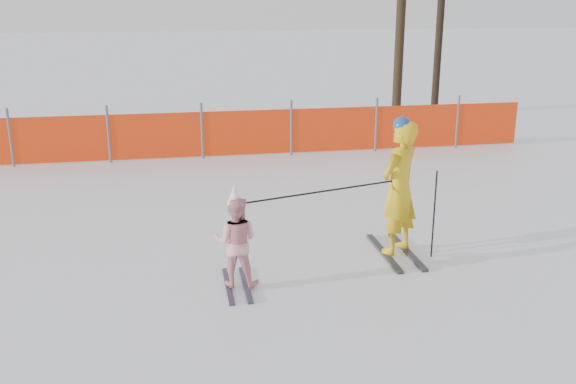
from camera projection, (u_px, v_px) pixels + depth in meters
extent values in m
plane|color=white|center=(295.00, 277.00, 8.30)|extent=(120.00, 120.00, 0.00)
cube|color=black|center=(384.00, 253.00, 9.02)|extent=(0.09, 1.38, 0.04)
cube|color=black|center=(407.00, 251.00, 9.08)|extent=(0.09, 1.38, 0.04)
imported|color=yellow|center=(399.00, 188.00, 8.77)|extent=(0.81, 0.77, 1.86)
sphere|color=navy|center=(402.00, 126.00, 8.51)|extent=(0.24, 0.24, 0.24)
cube|color=black|center=(228.00, 286.00, 8.00)|extent=(0.09, 1.04, 0.03)
cube|color=black|center=(246.00, 285.00, 8.04)|extent=(0.09, 1.04, 0.03)
imported|color=pink|center=(236.00, 242.00, 7.85)|extent=(0.65, 0.56, 1.15)
cone|color=white|center=(235.00, 194.00, 7.67)|extent=(0.19, 0.19, 0.24)
cylinder|color=black|center=(434.00, 214.00, 8.76)|extent=(0.02, 0.02, 1.24)
cylinder|color=black|center=(322.00, 191.00, 8.22)|extent=(2.08, 0.62, 0.02)
cylinder|color=#595960|center=(10.00, 138.00, 13.45)|extent=(0.06, 0.06, 1.25)
cylinder|color=#595960|center=(109.00, 134.00, 13.79)|extent=(0.06, 0.06, 1.25)
cylinder|color=#595960|center=(202.00, 131.00, 14.13)|extent=(0.06, 0.06, 1.25)
cylinder|color=#595960|center=(291.00, 128.00, 14.47)|extent=(0.06, 0.06, 1.25)
cylinder|color=#595960|center=(376.00, 125.00, 14.81)|extent=(0.06, 0.06, 1.25)
cylinder|color=#595960|center=(457.00, 122.00, 15.15)|extent=(0.06, 0.06, 1.25)
cube|color=#FE390D|center=(191.00, 135.00, 14.11)|extent=(15.51, 0.03, 1.00)
cylinder|color=black|center=(401.00, 10.00, 18.32)|extent=(0.27, 0.27, 6.19)
cylinder|color=black|center=(439.00, 30.00, 19.19)|extent=(0.22, 0.22, 4.96)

